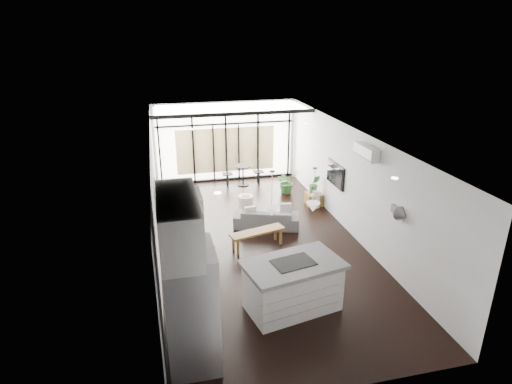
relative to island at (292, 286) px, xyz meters
name	(u,v)px	position (x,y,z in m)	size (l,w,h in m)	color
floor	(259,241)	(0.02, 2.87, -0.51)	(5.00, 10.00, 0.00)	black
ceiling	(259,135)	(0.02, 2.87, 2.29)	(5.00, 10.00, 0.00)	white
wall_left	(155,199)	(-2.48, 2.87, 0.89)	(0.02, 10.00, 2.80)	silver
wall_right	(352,183)	(2.52, 2.87, 0.89)	(0.02, 10.00, 2.80)	silver
wall_back	(225,141)	(0.02, 7.87, 0.89)	(5.00, 0.02, 2.80)	silver
wall_front	(343,314)	(0.02, -2.13, 0.89)	(5.00, 0.02, 2.80)	silver
glazing	(226,142)	(0.02, 7.75, 0.89)	(5.00, 0.20, 2.80)	black
skylight	(230,107)	(0.02, 6.87, 2.26)	(4.70, 1.90, 0.06)	white
neighbour_building	(226,150)	(0.02, 7.82, 0.59)	(3.50, 0.02, 1.60)	beige
island	(292,286)	(0.00, 0.00, 0.00)	(1.85, 1.10, 1.01)	white
cooktop	(293,262)	(0.00, 0.00, 0.51)	(0.78, 0.52, 0.01)	black
fridge	(191,307)	(-2.00, -0.98, 0.53)	(0.80, 1.00, 2.07)	#9C9DA1
appliance_column	(185,266)	(-2.03, -0.18, 0.82)	(0.68, 0.72, 2.65)	white
upper_cabinets	(178,223)	(-2.10, -0.63, 1.84)	(0.62, 1.75, 0.86)	white
pendant_left	(272,211)	(-0.38, 0.22, 1.51)	(0.26, 0.26, 0.18)	white
pendant_right	(313,207)	(0.42, 0.22, 1.51)	(0.26, 0.26, 0.18)	white
sofa	(267,215)	(0.44, 3.68, -0.16)	(1.78, 0.52, 0.70)	#515154
console_bench	(257,239)	(-0.08, 2.57, -0.28)	(1.41, 0.35, 0.45)	brown
pouf	(246,201)	(0.17, 5.16, -0.32)	(0.46, 0.46, 0.37)	beige
crate	(314,199)	(2.27, 4.88, -0.32)	(0.49, 0.49, 0.37)	brown
plant_tall	(287,184)	(1.75, 6.04, -0.20)	(0.70, 0.78, 0.61)	#29622C
plant_crate	(314,189)	(2.27, 4.88, -0.01)	(0.33, 0.60, 0.27)	#29622C
milk_can	(316,199)	(2.25, 4.66, -0.24)	(0.27, 0.27, 0.53)	beige
bistro_set	(243,175)	(0.49, 7.10, -0.15)	(1.49, 0.60, 0.72)	black
tv	(335,174)	(2.48, 3.87, 0.79)	(0.05, 1.10, 0.65)	black
ac_unit	(366,152)	(2.40, 2.07, 1.94)	(0.22, 0.90, 0.30)	white
framed_art	(156,201)	(-2.45, 2.37, 1.04)	(0.04, 0.70, 0.90)	black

